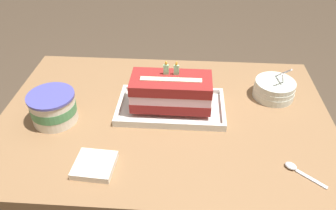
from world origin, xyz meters
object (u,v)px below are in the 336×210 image
ice_cream_tub (53,108)px  birthday_cake (171,91)px  bowl_stack (274,89)px  foil_tray (171,108)px  serving_spoon_near_tray (295,168)px  napkin_pile (95,165)px

ice_cream_tub → birthday_cake: bearing=12.1°
birthday_cake → bowl_stack: bearing=15.9°
foil_tray → birthday_cake: bearing=90.0°
bowl_stack → ice_cream_tub: size_ratio=0.97×
ice_cream_tub → serving_spoon_near_tray: size_ratio=1.43×
bowl_stack → birthday_cake: bearing=-164.1°
foil_tray → napkin_pile: bearing=-125.0°
serving_spoon_near_tray → bowl_stack: bearing=89.4°
napkin_pile → bowl_stack: bearing=34.4°
foil_tray → napkin_pile: (-0.19, -0.27, 0.00)m
foil_tray → ice_cream_tub: 0.38m
serving_spoon_near_tray → foil_tray: bearing=145.1°
serving_spoon_near_tray → napkin_pile: 0.54m
birthday_cake → ice_cream_tub: 0.37m
bowl_stack → napkin_pile: bowl_stack is taller
foil_tray → birthday_cake: size_ratio=1.38×
serving_spoon_near_tray → ice_cream_tub: bearing=167.0°
foil_tray → napkin_pile: foil_tray is taller
foil_tray → birthday_cake: (-0.00, 0.00, 0.07)m
foil_tray → serving_spoon_near_tray: bearing=-34.9°
birthday_cake → bowl_stack: size_ratio=1.82×
foil_tray → ice_cream_tub: bearing=-167.9°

